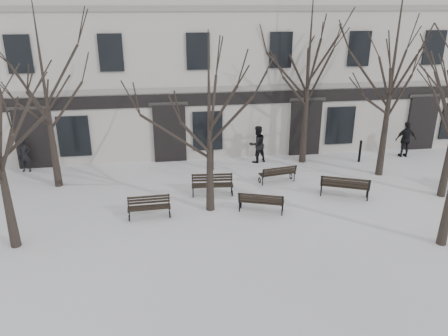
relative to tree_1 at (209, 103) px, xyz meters
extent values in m
plane|color=white|center=(2.15, -2.16, -4.21)|extent=(100.00, 100.00, 0.00)
cube|color=#BBB6AD|center=(2.15, 10.84, 1.29)|extent=(40.00, 10.00, 11.00)
cube|color=gray|center=(2.15, 5.81, -0.61)|extent=(40.00, 0.12, 0.25)
cube|color=gray|center=(2.15, 5.81, 3.09)|extent=(40.00, 0.12, 0.25)
cube|color=black|center=(2.15, 5.80, -1.11)|extent=(40.00, 0.10, 0.60)
cube|color=black|center=(-7.85, 5.78, -2.76)|extent=(1.60, 0.22, 2.90)
cube|color=#2D2B28|center=(-7.85, 5.74, -1.26)|extent=(1.90, 0.08, 0.18)
cube|color=black|center=(-5.95, 5.79, -2.71)|extent=(1.50, 0.14, 2.00)
cube|color=black|center=(-1.35, 5.78, -2.76)|extent=(1.60, 0.22, 2.90)
cube|color=#2D2B28|center=(-1.35, 5.74, -1.26)|extent=(1.90, 0.08, 0.18)
cube|color=black|center=(0.55, 5.79, -2.71)|extent=(1.50, 0.14, 2.00)
cube|color=black|center=(5.65, 5.78, -2.76)|extent=(1.60, 0.22, 2.90)
cube|color=#2D2B28|center=(5.65, 5.74, -1.26)|extent=(1.90, 0.08, 0.18)
cube|color=black|center=(7.55, 5.79, -2.71)|extent=(1.50, 0.14, 2.00)
cube|color=black|center=(12.15, 5.78, -2.76)|extent=(1.60, 0.22, 2.90)
cube|color=#2D2B28|center=(12.15, 5.74, -1.26)|extent=(1.90, 0.08, 0.18)
cube|color=black|center=(-7.85, 5.79, 1.19)|extent=(1.10, 0.14, 1.70)
cube|color=black|center=(-3.85, 5.79, 1.19)|extent=(1.10, 0.14, 1.70)
cube|color=black|center=(0.15, 5.79, 1.19)|extent=(1.10, 0.14, 1.70)
cube|color=black|center=(4.15, 5.79, 1.19)|extent=(1.10, 0.14, 1.70)
cube|color=black|center=(8.15, 5.79, 1.19)|extent=(1.10, 0.14, 1.70)
cube|color=black|center=(12.15, 5.79, 1.19)|extent=(1.10, 0.14, 1.70)
cone|color=black|center=(-6.72, -1.77, -2.76)|extent=(0.34, 0.34, 2.90)
cone|color=black|center=(0.00, 0.00, -2.79)|extent=(0.34, 0.34, 2.83)
cone|color=black|center=(9.70, -0.12, -2.82)|extent=(0.34, 0.34, 2.78)
cone|color=black|center=(-6.34, 3.28, -2.53)|extent=(0.34, 0.34, 3.35)
cone|color=black|center=(5.23, 4.70, -2.41)|extent=(0.34, 0.34, 3.60)
cone|color=black|center=(8.26, 2.52, -2.32)|extent=(0.34, 0.34, 3.78)
torus|color=black|center=(-3.08, -0.53, -4.08)|extent=(0.05, 0.26, 0.26)
cylinder|color=black|center=(-3.09, -0.21, -4.01)|extent=(0.04, 0.04, 0.40)
cube|color=black|center=(-3.09, -0.37, -3.81)|extent=(0.06, 0.49, 0.04)
torus|color=black|center=(-1.58, -0.47, -4.08)|extent=(0.05, 0.26, 0.26)
cylinder|color=black|center=(-1.59, -0.15, -4.01)|extent=(0.04, 0.04, 0.40)
cube|color=black|center=(-1.59, -0.31, -3.81)|extent=(0.06, 0.49, 0.04)
cube|color=black|center=(-2.33, -0.53, -3.79)|extent=(1.59, 0.14, 0.03)
cube|color=black|center=(-2.34, -0.41, -3.79)|extent=(1.59, 0.14, 0.03)
cube|color=black|center=(-2.34, -0.29, -3.79)|extent=(1.59, 0.14, 0.03)
cube|color=black|center=(-2.35, -0.16, -3.79)|extent=(1.59, 0.14, 0.03)
cube|color=black|center=(-2.35, -0.13, -3.68)|extent=(1.59, 0.10, 0.08)
cube|color=black|center=(-2.35, -0.11, -3.57)|extent=(1.59, 0.10, 0.08)
cube|color=black|center=(-2.35, -0.09, -3.47)|extent=(1.59, 0.10, 0.08)
cylinder|color=black|center=(-3.10, -0.14, -3.63)|extent=(0.04, 0.13, 0.44)
cylinder|color=black|center=(-1.60, -0.08, -3.63)|extent=(0.04, 0.13, 0.44)
torus|color=black|center=(2.74, -0.59, -4.07)|extent=(0.14, 0.28, 0.28)
cylinder|color=black|center=(2.63, -0.92, -3.99)|extent=(0.05, 0.05, 0.43)
cube|color=black|center=(2.69, -0.75, -3.78)|extent=(0.22, 0.52, 0.05)
torus|color=black|center=(1.20, -0.05, -4.07)|extent=(0.14, 0.28, 0.28)
cylinder|color=black|center=(1.09, -0.38, -3.99)|extent=(0.05, 0.05, 0.43)
cube|color=black|center=(1.14, -0.22, -3.78)|extent=(0.22, 0.52, 0.05)
cube|color=black|center=(1.98, -0.29, -3.76)|extent=(1.66, 0.65, 0.03)
cube|color=black|center=(1.94, -0.41, -3.76)|extent=(1.66, 0.65, 0.03)
cube|color=black|center=(1.90, -0.54, -3.76)|extent=(1.66, 0.65, 0.03)
cube|color=black|center=(1.85, -0.67, -3.76)|extent=(1.66, 0.65, 0.03)
cube|color=black|center=(1.84, -0.70, -3.63)|extent=(1.65, 0.60, 0.09)
cube|color=black|center=(1.83, -0.72, -3.52)|extent=(1.65, 0.60, 0.09)
cube|color=black|center=(1.83, -0.74, -3.40)|extent=(1.65, 0.60, 0.09)
cylinder|color=black|center=(2.60, -0.99, -3.58)|extent=(0.08, 0.14, 0.48)
cylinder|color=black|center=(1.06, -0.45, -3.58)|extent=(0.08, 0.14, 0.48)
torus|color=black|center=(6.56, 0.19, -4.06)|extent=(0.17, 0.31, 0.32)
cylinder|color=black|center=(6.41, -0.17, -3.96)|extent=(0.05, 0.05, 0.49)
cube|color=black|center=(6.48, 0.01, -3.72)|extent=(0.29, 0.57, 0.05)
torus|color=black|center=(4.85, 0.92, -4.06)|extent=(0.17, 0.31, 0.32)
cylinder|color=black|center=(4.70, 0.56, -3.96)|extent=(0.05, 0.05, 0.49)
cube|color=black|center=(4.78, 0.74, -3.72)|extent=(0.29, 0.57, 0.05)
cube|color=black|center=(5.72, 0.59, -3.69)|extent=(1.85, 0.86, 0.04)
cube|color=black|center=(5.66, 0.45, -3.69)|extent=(1.85, 0.86, 0.04)
cube|color=black|center=(5.60, 0.31, -3.69)|extent=(1.85, 0.86, 0.04)
cube|color=black|center=(5.54, 0.17, -3.69)|extent=(1.85, 0.86, 0.04)
cube|color=black|center=(5.53, 0.13, -3.55)|extent=(1.82, 0.81, 0.10)
cube|color=black|center=(5.52, 0.11, -3.42)|extent=(1.82, 0.81, 0.10)
cube|color=black|center=(5.51, 0.09, -3.29)|extent=(1.82, 0.81, 0.10)
cylinder|color=black|center=(6.37, -0.25, -3.50)|extent=(0.10, 0.16, 0.54)
cylinder|color=black|center=(4.66, 0.48, -3.50)|extent=(0.10, 0.16, 0.54)
torus|color=black|center=(-0.58, 1.22, -4.07)|extent=(0.07, 0.28, 0.28)
cylinder|color=black|center=(-0.55, 1.56, -3.99)|extent=(0.05, 0.05, 0.43)
cube|color=black|center=(-0.57, 1.39, -3.78)|extent=(0.08, 0.53, 0.05)
torus|color=black|center=(1.05, 1.10, -4.07)|extent=(0.07, 0.28, 0.28)
cylinder|color=black|center=(1.07, 1.45, -3.99)|extent=(0.05, 0.05, 0.43)
cube|color=black|center=(1.06, 1.28, -3.78)|extent=(0.08, 0.53, 0.05)
cube|color=black|center=(0.23, 1.12, -3.76)|extent=(1.73, 0.21, 0.03)
cube|color=black|center=(0.24, 1.26, -3.76)|extent=(1.73, 0.21, 0.03)
cube|color=black|center=(0.25, 1.39, -3.76)|extent=(1.73, 0.21, 0.03)
cube|color=black|center=(0.26, 1.53, -3.76)|extent=(1.73, 0.21, 0.03)
cube|color=black|center=(0.26, 1.56, -3.63)|extent=(1.72, 0.16, 0.09)
cube|color=black|center=(0.26, 1.58, -3.52)|extent=(1.72, 0.16, 0.09)
cube|color=black|center=(0.27, 1.60, -3.40)|extent=(1.72, 0.16, 0.09)
cylinder|color=black|center=(-0.55, 1.64, -3.59)|extent=(0.05, 0.14, 0.48)
cylinder|color=black|center=(1.08, 1.52, -3.59)|extent=(0.05, 0.14, 0.48)
torus|color=black|center=(4.01, 2.58, -4.08)|extent=(0.09, 0.27, 0.26)
cylinder|color=black|center=(4.07, 2.26, -4.00)|extent=(0.05, 0.05, 0.41)
cube|color=black|center=(4.04, 2.42, -3.80)|extent=(0.13, 0.50, 0.05)
torus|color=black|center=(2.48, 2.32, -4.08)|extent=(0.09, 0.27, 0.26)
cylinder|color=black|center=(2.54, 1.99, -4.00)|extent=(0.05, 0.05, 0.41)
cube|color=black|center=(2.51, 2.16, -3.80)|extent=(0.13, 0.50, 0.05)
cube|color=black|center=(3.24, 2.49, -3.78)|extent=(1.63, 0.36, 0.03)
cube|color=black|center=(3.26, 2.36, -3.78)|extent=(1.63, 0.36, 0.03)
cube|color=black|center=(3.29, 2.24, -3.78)|extent=(1.63, 0.36, 0.03)
cube|color=black|center=(3.31, 2.11, -3.78)|extent=(1.63, 0.36, 0.03)
cube|color=black|center=(3.31, 2.07, -3.66)|extent=(1.62, 0.31, 0.08)
cube|color=black|center=(3.32, 2.05, -3.55)|extent=(1.62, 0.31, 0.08)
cube|color=black|center=(3.32, 2.03, -3.44)|extent=(1.62, 0.31, 0.08)
cylinder|color=black|center=(4.08, 2.19, -3.62)|extent=(0.06, 0.13, 0.45)
cylinder|color=black|center=(2.55, 1.92, -3.62)|extent=(0.06, 0.13, 0.45)
cylinder|color=black|center=(10.62, 1.01, -3.97)|extent=(0.05, 0.05, 0.47)
cylinder|color=black|center=(10.55, 0.98, -3.53)|extent=(0.15, 0.09, 0.52)
cylinder|color=black|center=(0.59, 4.25, -3.69)|extent=(0.13, 0.13, 1.05)
sphere|color=black|center=(0.59, 4.25, -3.14)|extent=(0.15, 0.15, 0.15)
cylinder|color=black|center=(8.06, 4.27, -3.69)|extent=(0.13, 0.13, 1.04)
sphere|color=black|center=(8.06, 4.27, -3.14)|extent=(0.15, 0.15, 0.15)
imported|color=black|center=(-8.19, 5.29, -4.21)|extent=(0.62, 0.43, 1.63)
imported|color=black|center=(2.94, 4.99, -4.21)|extent=(1.11, 0.99, 1.88)
imported|color=black|center=(10.71, 4.68, -4.21)|extent=(1.12, 0.53, 1.86)
camera|label=1|loc=(-1.68, -15.26, 3.44)|focal=35.00mm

